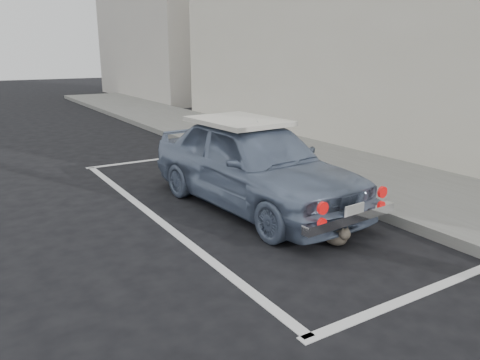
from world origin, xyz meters
name	(u,v)px	position (x,y,z in m)	size (l,w,h in m)	color
ground	(346,287)	(0.00, 0.00, 0.00)	(80.00, 80.00, 0.00)	black
sidewalk	(400,187)	(3.20, 2.00, 0.07)	(2.80, 40.00, 0.15)	slate
building_far	(160,16)	(6.35, 20.00, 4.00)	(3.50, 10.00, 8.00)	beige
pline_rear	(419,294)	(0.50, -0.50, 0.00)	(3.00, 0.12, 0.01)	silver
pline_front	(155,160)	(0.50, 6.50, 0.00)	(3.00, 0.12, 0.01)	silver
pline_side	(155,217)	(-0.90, 3.00, 0.00)	(0.12, 7.00, 0.01)	silver
retro_coupe	(254,163)	(0.61, 2.67, 0.69)	(1.90, 4.12, 1.36)	slate
cat	(336,235)	(0.65, 0.86, 0.13)	(0.24, 0.55, 0.29)	#736858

